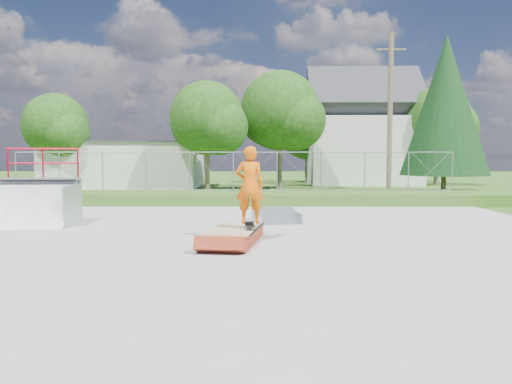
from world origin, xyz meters
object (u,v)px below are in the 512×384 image
(grind_box, at_px, (235,235))
(flat_bank_ramp, at_px, (277,216))
(skater, at_px, (250,188))
(quarter_pipe, at_px, (32,187))

(grind_box, distance_m, flat_bank_ramp, 3.67)
(skater, bearing_deg, quarter_pipe, -21.99)
(flat_bank_ramp, bearing_deg, grind_box, -118.77)
(grind_box, relative_size, flat_bank_ramp, 1.63)
(grind_box, bearing_deg, skater, 14.17)
(quarter_pipe, height_order, flat_bank_ramp, quarter_pipe)
(flat_bank_ramp, bearing_deg, skater, -113.48)
(grind_box, bearing_deg, quarter_pipe, 164.61)
(flat_bank_ramp, xyz_separation_m, skater, (-0.77, -3.46, 1.10))
(flat_bank_ramp, distance_m, skater, 3.71)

